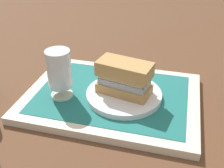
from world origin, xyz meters
The scene contains 6 objects.
ground_plane centered at (0.00, 0.00, 0.00)m, with size 3.00×3.00×0.00m, color brown.
tray centered at (0.00, 0.00, 0.01)m, with size 0.44×0.32×0.02m, color beige.
placemat centered at (0.00, 0.00, 0.02)m, with size 0.38×0.27×0.00m, color #1E6B66.
plate centered at (-0.03, 0.01, 0.03)m, with size 0.19×0.19×0.01m, color white.
sandwich centered at (-0.03, 0.01, 0.08)m, with size 0.14×0.09×0.08m.
beer_glass centered at (0.12, 0.04, 0.09)m, with size 0.06×0.06×0.12m.
Camera 1 is at (-0.15, 0.57, 0.42)m, focal length 44.06 mm.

